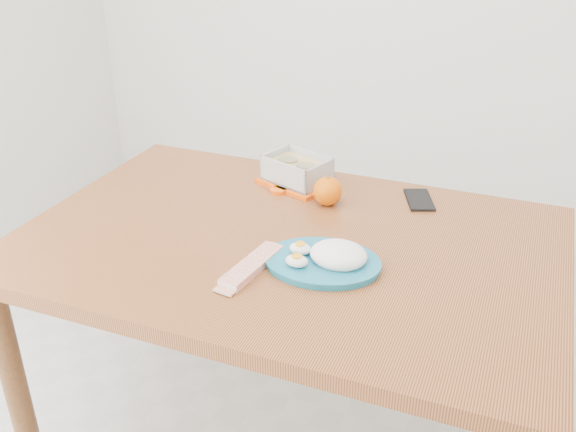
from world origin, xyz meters
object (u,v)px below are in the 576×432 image
at_px(orange_fruit, 328,191).
at_px(rice_plate, 328,257).
at_px(dining_table, 288,268).
at_px(food_container, 297,171).
at_px(smartphone, 419,200).

xyz_separation_m(orange_fruit, rice_plate, (0.11, -0.30, -0.02)).
distance_m(dining_table, rice_plate, 0.20).
distance_m(food_container, rice_plate, 0.46).
relative_size(rice_plate, smartphone, 2.26).
distance_m(rice_plate, smartphone, 0.44).
bearing_deg(rice_plate, food_container, 112.44).
bearing_deg(orange_fruit, rice_plate, -70.07).
relative_size(dining_table, food_container, 5.63).
bearing_deg(food_container, orange_fruit, -16.97).
bearing_deg(smartphone, rice_plate, -128.09).
height_order(food_container, rice_plate, food_container).
xyz_separation_m(dining_table, smartphone, (0.25, 0.33, 0.09)).
xyz_separation_m(dining_table, food_container, (-0.10, 0.31, 0.13)).
bearing_deg(dining_table, food_container, 107.22).
bearing_deg(smartphone, orange_fruit, -175.08).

